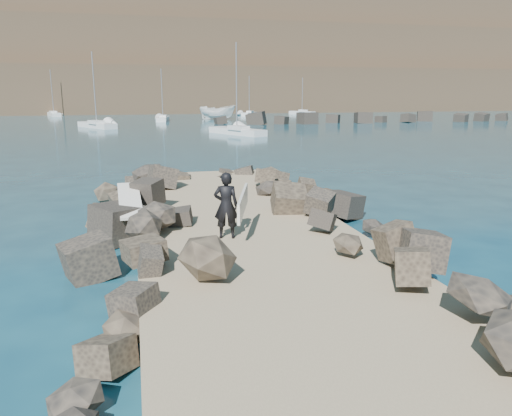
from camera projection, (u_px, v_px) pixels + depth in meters
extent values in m
plane|color=#0F384C|center=(248.00, 252.00, 13.99)|extent=(800.00, 800.00, 0.00)
cube|color=#8C7759|center=(266.00, 266.00, 12.03)|extent=(6.00, 26.00, 0.60)
cube|color=black|center=(142.00, 260.00, 11.79)|extent=(2.60, 22.00, 1.00)
cube|color=black|center=(367.00, 243.00, 13.12)|extent=(2.60, 22.00, 1.00)
cube|color=black|center=(397.00, 118.00, 73.92)|extent=(52.00, 4.00, 1.20)
cube|color=#2D4919|center=(171.00, 56.00, 164.11)|extent=(360.00, 140.00, 32.00)
cube|color=silver|center=(130.00, 204.00, 15.26)|extent=(0.78, 2.66, 0.09)
imported|color=white|center=(218.00, 112.00, 81.60)|extent=(6.33, 4.03, 2.29)
imported|color=black|center=(226.00, 205.00, 13.07)|extent=(0.72, 0.54, 1.76)
cube|color=beige|center=(243.00, 203.00, 13.16)|extent=(0.73, 2.10, 0.69)
cylinder|color=silver|center=(437.00, 3.00, 177.92)|extent=(7.27, 7.27, 6.36)
cube|color=silver|center=(249.00, 115.00, 93.60)|extent=(4.15, 5.94, 0.80)
cylinder|color=gray|center=(249.00, 94.00, 92.76)|extent=(0.12, 0.12, 6.67)
cube|color=silver|center=(250.00, 112.00, 92.88)|extent=(1.68, 1.96, 0.44)
cube|color=silver|center=(237.00, 132.00, 52.69)|extent=(5.03, 7.89, 0.80)
cylinder|color=gray|center=(236.00, 86.00, 51.63)|extent=(0.12, 0.12, 8.72)
cube|color=silver|center=(238.00, 128.00, 51.77)|extent=(2.11, 2.55, 0.44)
cube|color=silver|center=(302.00, 113.00, 99.21)|extent=(4.07, 5.82, 0.80)
cylinder|color=gray|center=(302.00, 95.00, 98.39)|extent=(0.12, 0.12, 6.54)
cube|color=silver|center=(303.00, 111.00, 98.51)|extent=(1.65, 1.92, 0.44)
cube|color=silver|center=(97.00, 126.00, 62.43)|extent=(5.19, 7.67, 0.80)
cylinder|color=gray|center=(94.00, 88.00, 61.38)|extent=(0.12, 0.12, 8.56)
cube|color=silver|center=(96.00, 122.00, 61.53)|extent=(2.13, 2.51, 0.44)
cube|color=silver|center=(54.00, 115.00, 92.73)|extent=(3.46, 7.24, 0.80)
cylinder|color=gray|center=(52.00, 91.00, 91.77)|extent=(0.12, 0.12, 7.79)
cube|color=silver|center=(53.00, 112.00, 91.84)|extent=(1.64, 2.22, 0.44)
cube|color=silver|center=(163.00, 119.00, 76.93)|extent=(2.40, 6.70, 0.80)
cylinder|color=gray|center=(162.00, 93.00, 76.03)|extent=(0.12, 0.12, 7.21)
cube|color=silver|center=(163.00, 116.00, 76.08)|extent=(1.31, 1.97, 0.44)
cube|color=white|center=(137.00, 0.00, 162.53)|extent=(8.00, 6.00, 3.50)
cube|color=white|center=(343.00, 6.00, 173.85)|extent=(6.00, 6.00, 3.00)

